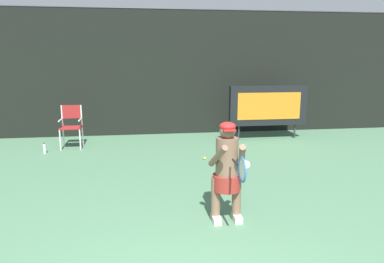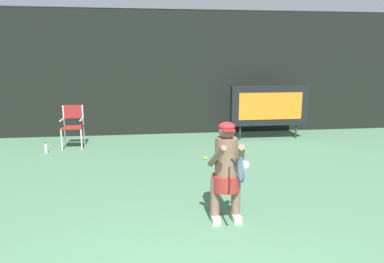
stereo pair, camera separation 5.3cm
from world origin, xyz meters
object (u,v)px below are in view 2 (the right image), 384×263
at_px(umpire_chair, 73,124).
at_px(tennis_ball_loose, 206,158).
at_px(scoreboard, 269,106).
at_px(water_bottle, 46,148).
at_px(tennis_racket, 240,169).
at_px(tennis_player, 226,169).

bearing_deg(umpire_chair, tennis_ball_loose, -26.62).
xyz_separation_m(scoreboard, water_bottle, (-5.85, -0.80, -0.82)).
xyz_separation_m(umpire_chair, water_bottle, (-0.56, -0.51, -0.50)).
bearing_deg(tennis_ball_loose, tennis_racket, -93.44).
bearing_deg(tennis_racket, umpire_chair, 133.03).
distance_m(scoreboard, tennis_ball_loose, 2.98).
distance_m(scoreboard, tennis_player, 5.49).
xyz_separation_m(water_bottle, tennis_ball_loose, (3.73, -1.07, -0.09)).
distance_m(tennis_player, tennis_ball_loose, 3.17).
bearing_deg(tennis_player, scoreboard, 64.49).
height_order(scoreboard, tennis_racket, scoreboard).
bearing_deg(water_bottle, umpire_chair, 42.45).
bearing_deg(tennis_ball_loose, tennis_player, -94.43).
distance_m(tennis_racket, tennis_ball_loose, 3.87).
relative_size(umpire_chair, tennis_player, 0.76).
bearing_deg(tennis_player, umpire_chair, 122.14).
bearing_deg(umpire_chair, tennis_racket, -61.13).
distance_m(tennis_player, tennis_racket, 0.70).
bearing_deg(scoreboard, tennis_racket, -112.67).
distance_m(umpire_chair, water_bottle, 0.91).
bearing_deg(tennis_racket, tennis_ball_loose, 100.72).
bearing_deg(scoreboard, water_bottle, -172.17).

